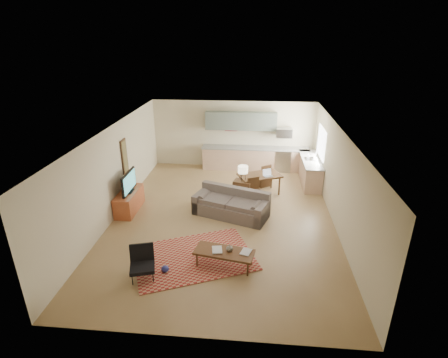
# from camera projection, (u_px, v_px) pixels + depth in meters

# --- Properties ---
(room) EXTENTS (9.00, 9.00, 9.00)m
(room) POSITION_uv_depth(u_px,v_px,m) (223.00, 177.00, 10.00)
(room) COLOR olive
(room) RESTS_ON ground
(kitchen_counter_back) EXTENTS (4.26, 0.64, 0.92)m
(kitchen_counter_back) POSITION_uv_depth(u_px,v_px,m) (255.00, 158.00, 14.10)
(kitchen_counter_back) COLOR tan
(kitchen_counter_back) RESTS_ON ground
(kitchen_counter_right) EXTENTS (0.64, 2.26, 0.92)m
(kitchen_counter_right) POSITION_uv_depth(u_px,v_px,m) (310.00, 171.00, 12.85)
(kitchen_counter_right) COLOR tan
(kitchen_counter_right) RESTS_ON ground
(kitchen_range) EXTENTS (0.62, 0.62, 0.90)m
(kitchen_range) POSITION_uv_depth(u_px,v_px,m) (282.00, 160.00, 14.01)
(kitchen_range) COLOR #A5A8AD
(kitchen_range) RESTS_ON ground
(kitchen_microwave) EXTENTS (0.62, 0.40, 0.35)m
(kitchen_microwave) POSITION_uv_depth(u_px,v_px,m) (284.00, 133.00, 13.61)
(kitchen_microwave) COLOR #A5A8AD
(kitchen_microwave) RESTS_ON room
(upper_cabinets) EXTENTS (2.80, 0.34, 0.70)m
(upper_cabinets) POSITION_uv_depth(u_px,v_px,m) (241.00, 121.00, 13.71)
(upper_cabinets) COLOR slate
(upper_cabinets) RESTS_ON room
(window_right) EXTENTS (0.02, 1.40, 1.05)m
(window_right) POSITION_uv_depth(u_px,v_px,m) (321.00, 143.00, 12.40)
(window_right) COLOR white
(window_right) RESTS_ON room
(wall_art_left) EXTENTS (0.06, 0.42, 1.10)m
(wall_art_left) POSITION_uv_depth(u_px,v_px,m) (125.00, 156.00, 11.02)
(wall_art_left) COLOR olive
(wall_art_left) RESTS_ON room
(triptych) EXTENTS (1.70, 0.04, 0.50)m
(triptych) POSITION_uv_depth(u_px,v_px,m) (231.00, 125.00, 13.95)
(triptych) COLOR beige
(triptych) RESTS_ON room
(rug) EXTENTS (3.40, 2.94, 0.02)m
(rug) POSITION_uv_depth(u_px,v_px,m) (194.00, 257.00, 8.67)
(rug) COLOR maroon
(rug) RESTS_ON floor
(sofa) EXTENTS (2.53, 1.74, 0.81)m
(sofa) POSITION_uv_depth(u_px,v_px,m) (231.00, 204.00, 10.51)
(sofa) COLOR #5D524C
(sofa) RESTS_ON floor
(coffee_table) EXTENTS (1.49, 0.81, 0.43)m
(coffee_table) POSITION_uv_depth(u_px,v_px,m) (224.00, 259.00, 8.28)
(coffee_table) COLOR #472812
(coffee_table) RESTS_ON floor
(book_a) EXTENTS (0.33, 0.39, 0.03)m
(book_a) POSITION_uv_depth(u_px,v_px,m) (212.00, 250.00, 8.22)
(book_a) COLOR maroon
(book_a) RESTS_ON coffee_table
(book_b) EXTENTS (0.40, 0.43, 0.02)m
(book_b) POSITION_uv_depth(u_px,v_px,m) (242.00, 251.00, 8.19)
(book_b) COLOR navy
(book_b) RESTS_ON coffee_table
(vase) EXTENTS (0.19, 0.19, 0.17)m
(vase) POSITION_uv_depth(u_px,v_px,m) (229.00, 248.00, 8.19)
(vase) COLOR black
(vase) RESTS_ON coffee_table
(armchair) EXTENTS (0.78, 0.78, 0.72)m
(armchair) POSITION_uv_depth(u_px,v_px,m) (142.00, 264.00, 7.84)
(armchair) COLOR black
(armchair) RESTS_ON floor
(tv_credenza) EXTENTS (0.53, 1.39, 0.64)m
(tv_credenza) POSITION_uv_depth(u_px,v_px,m) (129.00, 201.00, 10.86)
(tv_credenza) COLOR #9B4525
(tv_credenza) RESTS_ON floor
(tv) EXTENTS (0.11, 1.07, 0.64)m
(tv) POSITION_uv_depth(u_px,v_px,m) (129.00, 182.00, 10.61)
(tv) COLOR black
(tv) RESTS_ON tv_credenza
(console_table) EXTENTS (0.65, 0.52, 0.67)m
(console_table) POSITION_uv_depth(u_px,v_px,m) (242.00, 190.00, 11.58)
(console_table) COLOR #3C2615
(console_table) RESTS_ON floor
(table_lamp) EXTENTS (0.39, 0.39, 0.53)m
(table_lamp) POSITION_uv_depth(u_px,v_px,m) (243.00, 173.00, 11.35)
(table_lamp) COLOR beige
(table_lamp) RESTS_ON console_table
(dining_table) EXTENTS (1.60, 1.30, 0.71)m
(dining_table) POSITION_uv_depth(u_px,v_px,m) (259.00, 184.00, 11.96)
(dining_table) COLOR #3C2615
(dining_table) RESTS_ON floor
(dining_chair_near) EXTENTS (0.54, 0.55, 0.84)m
(dining_chair_near) POSITION_uv_depth(u_px,v_px,m) (255.00, 191.00, 11.28)
(dining_chair_near) COLOR #3C2615
(dining_chair_near) RESTS_ON floor
(dining_chair_far) EXTENTS (0.57, 0.57, 0.85)m
(dining_chair_far) POSITION_uv_depth(u_px,v_px,m) (263.00, 175.00, 12.59)
(dining_chair_far) COLOR #3C2615
(dining_chair_far) RESTS_ON floor
(laptop) EXTENTS (0.36, 0.33, 0.22)m
(laptop) POSITION_uv_depth(u_px,v_px,m) (268.00, 173.00, 11.67)
(laptop) COLOR #A5A8AD
(laptop) RESTS_ON dining_table
(soap_bottle) EXTENTS (0.13, 0.13, 0.19)m
(soap_bottle) POSITION_uv_depth(u_px,v_px,m) (308.00, 156.00, 12.72)
(soap_bottle) COLOR beige
(soap_bottle) RESTS_ON kitchen_counter_right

